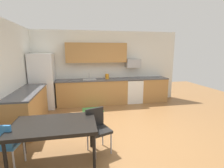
{
  "coord_description": "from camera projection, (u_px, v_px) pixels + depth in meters",
  "views": [
    {
      "loc": [
        -0.92,
        -3.76,
        1.95
      ],
      "look_at": [
        0.0,
        1.0,
        1.0
      ],
      "focal_mm": 26.77,
      "sensor_mm": 36.0,
      "label": 1
    }
  ],
  "objects": [
    {
      "name": "kettle",
      "position": [
        107.0,
        77.0,
        6.25
      ],
      "size": [
        0.14,
        0.14,
        0.2
      ],
      "primitive_type": "cylinder",
      "color": "orange",
      "rests_on": "countertop_back"
    },
    {
      "name": "refrigerator",
      "position": [
        43.0,
        81.0,
        5.72
      ],
      "size": [
        0.76,
        0.7,
        1.88
      ],
      "primitive_type": "cube",
      "color": "white",
      "rests_on": "ground"
    },
    {
      "name": "upper_cabinets_back",
      "position": [
        97.0,
        53.0,
        6.08
      ],
      "size": [
        2.2,
        0.34,
        0.7
      ],
      "primitive_type": "cube",
      "color": "#AD7A42"
    },
    {
      "name": "cabinet_run_left",
      "position": [
        28.0,
        109.0,
        4.42
      ],
      "size": [
        0.6,
        2.0,
        0.9
      ],
      "primitive_type": "cube",
      "color": "#AD7A42",
      "rests_on": "ground"
    },
    {
      "name": "microwave",
      "position": [
        133.0,
        63.0,
        6.39
      ],
      "size": [
        0.54,
        0.36,
        0.32
      ],
      "primitive_type": "cube",
      "color": "#9EA0A5"
    },
    {
      "name": "chair_far_side",
      "position": [
        5.0,
        142.0,
        2.69
      ],
      "size": [
        0.46,
        0.46,
        0.85
      ],
      "color": "#2D72B7",
      "rests_on": "ground"
    },
    {
      "name": "wall_back",
      "position": [
        104.0,
        67.0,
        6.46
      ],
      "size": [
        5.8,
        0.1,
        2.7
      ],
      "primitive_type": "cube",
      "color": "silver",
      "rests_on": "ground"
    },
    {
      "name": "cabinet_run_back",
      "position": [
        93.0,
        92.0,
        6.2
      ],
      "size": [
        2.54,
        0.6,
        0.9
      ],
      "primitive_type": "cube",
      "color": "#AD7A42",
      "rests_on": "ground"
    },
    {
      "name": "sink_basin",
      "position": [
        90.0,
        81.0,
        6.1
      ],
      "size": [
        0.48,
        0.4,
        0.14
      ],
      "primitive_type": "cube",
      "color": "#A5A8AD",
      "rests_on": "countertop_back"
    },
    {
      "name": "floor_mat",
      "position": [
        93.0,
        110.0,
        5.65
      ],
      "size": [
        0.7,
        0.5,
        0.01
      ],
      "primitive_type": "cube",
      "color": "#4CA54C",
      "rests_on": "ground"
    },
    {
      "name": "countertop_left",
      "position": [
        27.0,
        92.0,
        4.33
      ],
      "size": [
        0.64,
        2.0,
        0.04
      ],
      "primitive_type": "cube",
      "color": "#4C4C51",
      "rests_on": "cabinet_run_left"
    },
    {
      "name": "sink_faucet",
      "position": [
        89.0,
        76.0,
        6.24
      ],
      "size": [
        0.02,
        0.02,
        0.24
      ],
      "primitive_type": "cylinder",
      "color": "#B2B5BA",
      "rests_on": "countertop_back"
    },
    {
      "name": "chair_near_table",
      "position": [
        97.0,
        127.0,
        3.26
      ],
      "size": [
        0.52,
        0.52,
        0.85
      ],
      "color": "black",
      "rests_on": "ground"
    },
    {
      "name": "oven_range",
      "position": [
        133.0,
        90.0,
        6.49
      ],
      "size": [
        0.6,
        0.6,
        0.91
      ],
      "color": "white",
      "rests_on": "ground"
    },
    {
      "name": "cabinet_run_back_right",
      "position": [
        152.0,
        90.0,
        6.65
      ],
      "size": [
        1.01,
        0.6,
        0.9
      ],
      "primitive_type": "cube",
      "color": "#AD7A42",
      "rests_on": "ground"
    },
    {
      "name": "countertop_back",
      "position": [
        105.0,
        80.0,
        6.2
      ],
      "size": [
        4.8,
        0.64,
        0.04
      ],
      "primitive_type": "cube",
      "color": "#4C4C51",
      "rests_on": "cabinet_run_back"
    },
    {
      "name": "dining_table",
      "position": [
        54.0,
        127.0,
        2.85
      ],
      "size": [
        1.4,
        0.9,
        0.75
      ],
      "color": "black",
      "rests_on": "ground"
    },
    {
      "name": "ground_plane",
      "position": [
        120.0,
        131.0,
        4.16
      ],
      "size": [
        12.0,
        12.0,
        0.0
      ],
      "primitive_type": "plane",
      "color": "olive"
    }
  ]
}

